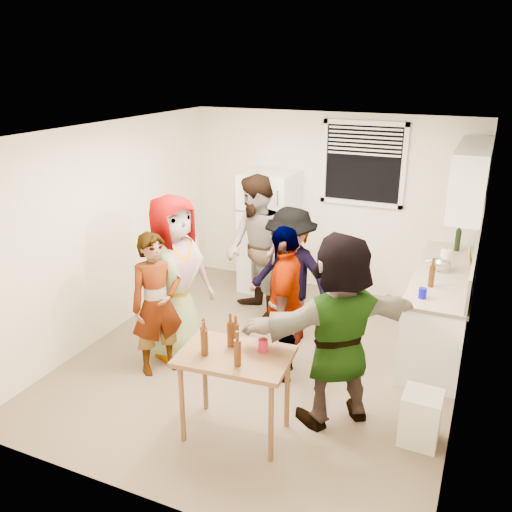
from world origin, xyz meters
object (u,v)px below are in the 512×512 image
at_px(beer_bottle_table, 236,346).
at_px(blue_cup, 422,298).
at_px(wine_bottle, 456,251).
at_px(guest_orange, 334,417).
at_px(serving_table, 236,432).
at_px(guest_back_right, 289,339).
at_px(guest_grey, 179,353).
at_px(refrigerator, 269,232).
at_px(kettle, 441,271).
at_px(beer_bottle_counter, 430,287).
at_px(guest_stripe, 161,369).
at_px(trash_bin, 421,417).
at_px(red_cup, 263,351).
at_px(guest_back_left, 257,316).
at_px(guest_black, 283,374).

bearing_deg(beer_bottle_table, blue_cup, 47.18).
bearing_deg(wine_bottle, guest_orange, -105.91).
xyz_separation_m(serving_table, guest_back_right, (-0.17, 1.80, 0.00)).
xyz_separation_m(beer_bottle_table, guest_grey, (-1.16, 0.88, -0.80)).
xyz_separation_m(blue_cup, guest_grey, (-2.52, -0.59, -0.90)).
distance_m(refrigerator, kettle, 2.51).
bearing_deg(beer_bottle_counter, guest_back_right, -175.45).
bearing_deg(guest_stripe, refrigerator, 32.28).
distance_m(trash_bin, serving_table, 1.62).
relative_size(beer_bottle_table, guest_stripe, 0.14).
distance_m(beer_bottle_table, guest_stripe, 1.49).
height_order(beer_bottle_counter, red_cup, beer_bottle_counter).
distance_m(serving_table, guest_back_left, 2.34).
distance_m(refrigerator, guest_grey, 2.33).
bearing_deg(kettle, wine_bottle, 88.67).
bearing_deg(guest_back_right, trash_bin, -26.91).
distance_m(trash_bin, guest_black, 1.58).
relative_size(blue_cup, guest_orange, 0.06).
distance_m(refrigerator, guest_back_right, 1.80).
bearing_deg(blue_cup, guest_back_left, 163.29).
height_order(refrigerator, guest_stripe, refrigerator).
bearing_deg(guest_grey, red_cup, -98.75).
bearing_deg(kettle, guest_black, -129.26).
xyz_separation_m(kettle, guest_back_left, (-2.18, -0.22, -0.90)).
xyz_separation_m(guest_black, guest_orange, (0.70, -0.50, 0.00)).
bearing_deg(kettle, guest_back_left, -168.47).
bearing_deg(blue_cup, kettle, 83.99).
bearing_deg(beer_bottle_table, guest_back_left, 109.21).
bearing_deg(wine_bottle, beer_bottle_counter, -96.51).
bearing_deg(blue_cup, wine_bottle, 83.47).
distance_m(refrigerator, serving_table, 3.42).
bearing_deg(guest_back_left, guest_grey, -68.33).
bearing_deg(beer_bottle_table, refrigerator, 107.43).
bearing_deg(guest_back_left, beer_bottle_counter, 33.51).
distance_m(wine_bottle, blue_cup, 1.66).
bearing_deg(kettle, blue_cup, -90.27).
distance_m(guest_back_right, guest_black, 0.76).
distance_m(wine_bottle, beer_bottle_counter, 1.32).
bearing_deg(beer_bottle_counter, guest_stripe, -153.05).
relative_size(trash_bin, guest_back_left, 0.26).
height_order(red_cup, guest_orange, red_cup).
height_order(kettle, guest_grey, kettle).
height_order(wine_bottle, guest_stripe, wine_bottle).
xyz_separation_m(blue_cup, guest_orange, (-0.57, -1.01, -0.90)).
relative_size(beer_bottle_table, guest_black, 0.13).
distance_m(beer_bottle_counter, guest_orange, 1.73).
relative_size(beer_bottle_counter, guest_grey, 0.13).
xyz_separation_m(beer_bottle_counter, trash_bin, (0.16, -1.38, -0.65)).
bearing_deg(guest_back_right, guest_orange, -43.62).
height_order(guest_back_right, guest_black, guest_back_right).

